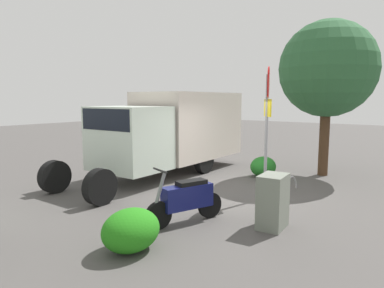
# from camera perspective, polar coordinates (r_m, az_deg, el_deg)

# --- Properties ---
(ground_plane) EXTENTS (60.00, 60.00, 0.00)m
(ground_plane) POSITION_cam_1_polar(r_m,az_deg,el_deg) (9.92, 7.30, -7.61)
(ground_plane) COLOR #4D4A48
(box_truck_near) EXTENTS (7.43, 2.32, 2.80)m
(box_truck_near) POSITION_cam_1_polar(r_m,az_deg,el_deg) (11.97, -3.29, 2.64)
(box_truck_near) COLOR black
(box_truck_near) RESTS_ON ground
(motorcycle) EXTENTS (1.74, 0.82, 1.20)m
(motorcycle) POSITION_cam_1_polar(r_m,az_deg,el_deg) (7.21, -0.86, -9.00)
(motorcycle) COLOR black
(motorcycle) RESTS_ON ground
(stop_sign) EXTENTS (0.71, 0.33, 3.36)m
(stop_sign) POSITION_cam_1_polar(r_m,az_deg,el_deg) (8.91, 12.33, 5.22)
(stop_sign) COLOR #9E9EA3
(stop_sign) RESTS_ON ground
(street_tree) EXTENTS (3.15, 3.15, 5.12)m
(street_tree) POSITION_cam_1_polar(r_m,az_deg,el_deg) (12.37, 21.50, 11.39)
(street_tree) COLOR #47301E
(street_tree) RESTS_ON ground
(utility_cabinet) EXTENTS (0.73, 0.54, 1.08)m
(utility_cabinet) POSITION_cam_1_polar(r_m,az_deg,el_deg) (7.14, 13.21, -9.21)
(utility_cabinet) COLOR slate
(utility_cabinet) RESTS_ON ground
(bike_rack_hoop) EXTENTS (0.85, 0.08, 0.85)m
(bike_rack_hoop) POSITION_cam_1_polar(r_m,az_deg,el_deg) (10.18, 15.94, -7.45)
(bike_rack_hoop) COLOR #B7B7BC
(bike_rack_hoop) RESTS_ON ground
(shrub_near_sign) EXTENTS (1.07, 0.87, 0.73)m
(shrub_near_sign) POSITION_cam_1_polar(r_m,az_deg,el_deg) (6.08, -10.05, -13.83)
(shrub_near_sign) COLOR #247E18
(shrub_near_sign) RESTS_ON ground
(shrub_mid_verge) EXTENTS (0.99, 0.81, 0.67)m
(shrub_mid_verge) POSITION_cam_1_polar(r_m,az_deg,el_deg) (11.72, 11.69, -3.69)
(shrub_mid_verge) COLOR #227123
(shrub_mid_verge) RESTS_ON ground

